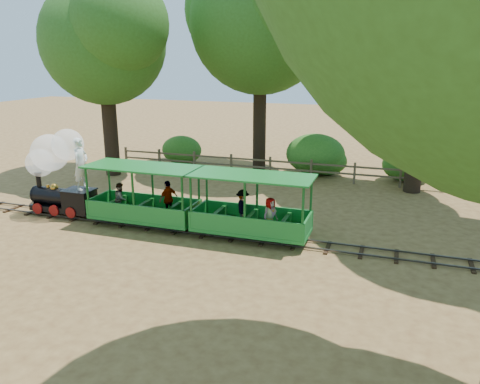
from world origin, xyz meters
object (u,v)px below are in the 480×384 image
(fence, at_px, (290,167))
(locomotive, at_px, (57,166))
(carriage_rear, at_px, (251,215))
(carriage_front, at_px, (145,203))

(fence, bearing_deg, locomotive, -130.74)
(carriage_rear, relative_size, fence, 0.21)
(carriage_front, bearing_deg, locomotive, 178.75)
(carriage_front, height_order, carriage_rear, same)
(locomotive, height_order, carriage_front, locomotive)
(carriage_front, relative_size, carriage_rear, 1.00)
(carriage_front, distance_m, fence, 8.64)
(locomotive, xyz_separation_m, fence, (6.83, 7.92, -1.26))
(locomotive, xyz_separation_m, carriage_rear, (7.38, -0.06, -1.02))
(carriage_front, relative_size, fence, 0.21)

